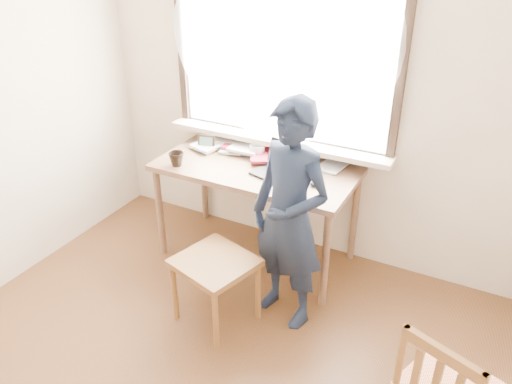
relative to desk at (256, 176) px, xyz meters
The scene contains 12 objects.
room_shell 1.71m from the desk, 81.68° to the right, with size 3.52×4.02×2.61m.
desk is the anchor object (origin of this frame).
laptop 0.25m from the desk, ahead, with size 0.38×0.34×0.22m.
mug_white 0.22m from the desk, 115.54° to the left, with size 0.12×0.12×0.10m, color white.
mug_dark 0.62m from the desk, 153.43° to the right, with size 0.12×0.12×0.11m, color black.
mouse 0.53m from the desk, 10.98° to the right, with size 0.08×0.06×0.03m, color black.
desk_clutter 0.36m from the desk, 144.69° to the left, with size 0.89×0.49×0.05m.
book_a 0.44m from the desk, 156.56° to the left, with size 0.19×0.25×0.02m, color white.
book_b 0.51m from the desk, 30.76° to the left, with size 0.18×0.24×0.02m, color white.
picture_frame 0.53m from the desk, 168.82° to the left, with size 0.14×0.05×0.11m.
work_chair 0.86m from the desk, 82.39° to the right, with size 0.58×0.57×0.49m.
person 0.73m from the desk, 45.46° to the right, with size 0.57×0.37×1.56m, color black.
Camera 1 is at (1.34, -1.39, 2.42)m, focal length 35.00 mm.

